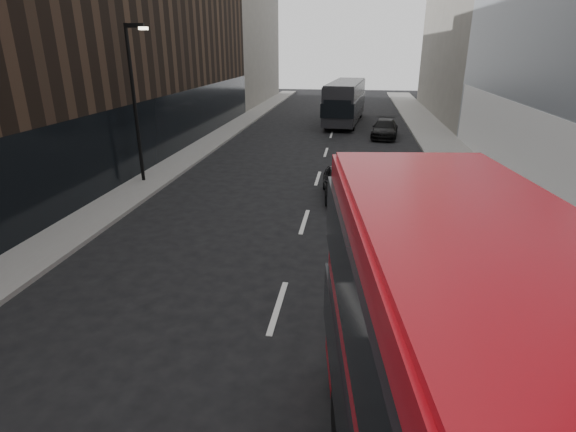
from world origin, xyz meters
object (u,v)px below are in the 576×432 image
at_px(grey_bus, 345,101).
at_px(car_c, 385,129).
at_px(car_a, 341,183).
at_px(car_b, 361,176).
at_px(street_lamp, 135,94).

distance_m(grey_bus, car_c, 6.98).
height_order(car_a, car_b, car_a).
distance_m(street_lamp, car_a, 10.13).
distance_m(car_a, car_b, 1.49).
bearing_deg(car_b, car_c, 80.28).
bearing_deg(car_a, car_c, 73.44).
xyz_separation_m(street_lamp, car_b, (10.32, 0.43, -3.54)).
relative_size(car_a, car_b, 0.98).
xyz_separation_m(car_a, car_b, (0.85, 1.23, -0.01)).
bearing_deg(car_b, grey_bus, 91.78).
bearing_deg(street_lamp, car_c, 48.31).
relative_size(grey_bus, car_b, 2.79).
bearing_deg(car_c, car_a, -93.91).
bearing_deg(car_a, street_lamp, 168.96).
distance_m(car_b, car_c, 13.25).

